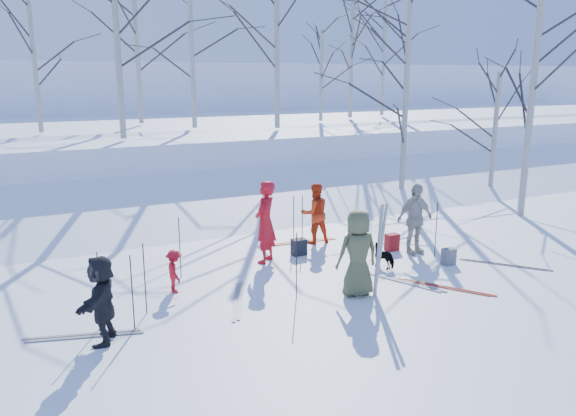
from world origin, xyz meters
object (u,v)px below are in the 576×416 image
backpack_red (392,242)px  backpack_dark (299,247)px  backpack_grey (449,257)px  dog (384,256)px  skier_cream_east (415,219)px  skier_olive_center (358,253)px  skier_red_north (265,222)px  skier_red_seated (174,271)px  skier_redor_behind (315,213)px  skier_grey_west (102,299)px

backpack_red → backpack_dark: backpack_red is taller
backpack_grey → backpack_dark: bearing=142.2°
dog → backpack_grey: bearing=142.5°
skier_cream_east → skier_olive_center: bearing=-149.7°
skier_red_north → backpack_grey: (3.71, -2.04, -0.77)m
dog → backpack_grey: size_ratio=1.65×
dog → skier_red_seated: bearing=-25.5°
skier_red_seated → skier_red_north: bearing=-68.2°
backpack_dark → skier_redor_behind: bearing=41.5°
skier_olive_center → skier_redor_behind: bearing=-98.5°
dog → backpack_red: dog is taller
backpack_grey → skier_redor_behind: bearing=123.6°
dog → backpack_red: size_ratio=1.49×
dog → skier_olive_center: bearing=19.3°
skier_olive_center → skier_grey_west: size_ratio=1.17×
dog → backpack_red: (0.92, 0.96, -0.05)m
skier_redor_behind → skier_red_seated: (-4.18, -1.78, -0.35)m
skier_red_north → skier_grey_west: (-4.01, -2.53, -0.23)m
backpack_red → skier_cream_east: bearing=-50.7°
skier_redor_behind → backpack_dark: size_ratio=3.93×
skier_grey_west → dog: bearing=123.1°
skier_olive_center → backpack_grey: size_ratio=4.55×
dog → backpack_grey: (1.44, -0.51, -0.07)m
skier_red_seated → backpack_dark: size_ratio=2.20×
skier_olive_center → backpack_red: (2.39, 2.08, -0.65)m
skier_olive_center → skier_red_seated: size_ratio=1.96×
skier_olive_center → skier_grey_west: (-4.81, 0.12, -0.13)m
skier_red_north → dog: size_ratio=3.08×
backpack_grey → skier_olive_center: bearing=-168.1°
skier_red_north → skier_redor_behind: size_ratio=1.22×
skier_grey_west → dog: 6.37m
skier_red_north → skier_red_seated: skier_red_north is taller
skier_red_seated → backpack_red: size_ratio=2.10×
skier_grey_west → backpack_grey: bearing=117.7°
skier_red_north → skier_cream_east: size_ratio=1.11×
skier_grey_west → skier_cream_east: bearing=125.7°
skier_red_seated → skier_grey_west: (-1.61, -1.62, 0.30)m
backpack_dark → skier_olive_center: bearing=-92.8°
skier_grey_west → backpack_dark: 5.63m
skier_redor_behind → skier_red_seated: 4.56m
skier_red_seated → backpack_red: skier_red_seated is taller
skier_grey_west → backpack_red: bearing=129.3°
skier_red_north → dog: bearing=103.4°
skier_cream_east → dog: bearing=-157.6°
skier_cream_east → backpack_grey: skier_cream_east is taller
backpack_dark → dog: bearing=-50.9°
skier_cream_east → dog: 1.50m
skier_redor_behind → skier_grey_west: bearing=36.5°
skier_olive_center → backpack_dark: size_ratio=4.32×
skier_red_north → skier_redor_behind: 1.99m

